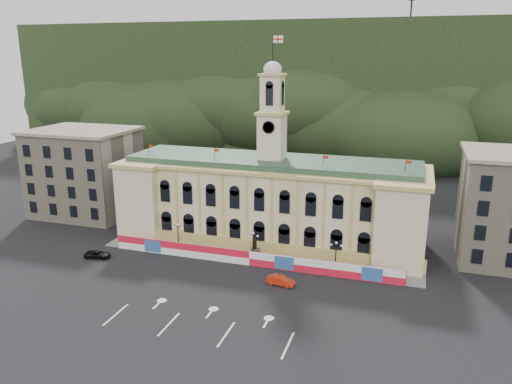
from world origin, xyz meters
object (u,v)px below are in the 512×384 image
(statue, at_px, (255,252))
(red_sedan, at_px, (280,280))
(black_suv, at_px, (98,254))
(lamp_center, at_px, (253,244))

(statue, xyz_separation_m, red_sedan, (6.85, -8.45, -0.45))
(red_sedan, xyz_separation_m, black_suv, (-32.77, 0.37, -0.11))
(statue, height_order, black_suv, statue)
(statue, distance_m, red_sedan, 10.89)
(red_sedan, bearing_deg, black_suv, 96.97)
(black_suv, bearing_deg, red_sedan, -101.76)
(lamp_center, xyz_separation_m, black_suv, (-25.92, -7.08, -2.45))
(statue, xyz_separation_m, lamp_center, (0.00, -1.00, 1.89))
(red_sedan, height_order, black_suv, red_sedan)
(red_sedan, bearing_deg, statue, 46.65)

